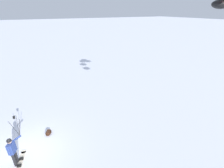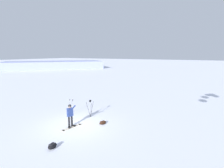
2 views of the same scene
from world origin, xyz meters
name	(u,v)px [view 1 (image 1 of 2)]	position (x,y,z in m)	size (l,w,h in m)	color
ground_plane	(21,158)	(0.00, 0.00, 0.00)	(300.00, 300.00, 0.00)	white
snowboarder	(12,149)	(-0.17, -0.33, 1.05)	(0.76, 0.47, 1.74)	black
snowboard	(20,163)	(-0.02, -0.37, 0.02)	(0.61, 1.76, 0.10)	beige
gear_bag_large	(48,132)	(1.62, 1.24, 0.12)	(0.54, 0.68, 0.23)	black
camera_tripod	(16,122)	(-0.07, 1.98, 1.05)	(0.62, 0.59, 1.48)	#262628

